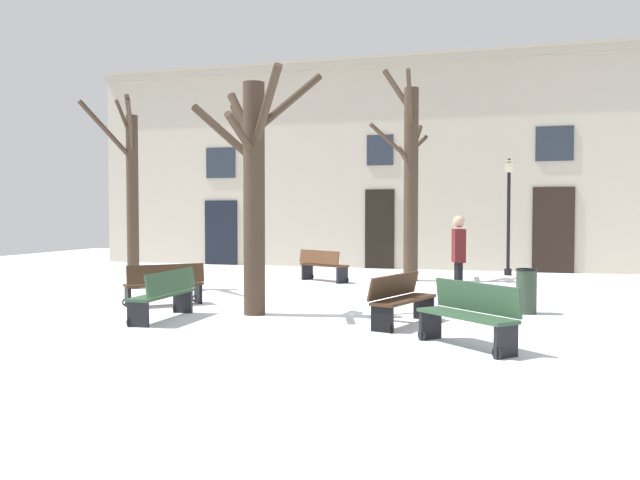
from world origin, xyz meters
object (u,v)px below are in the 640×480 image
(bench_facing_shops, at_px, (323,265))
(bench_near_center_tree, at_px, (401,299))
(tree_left_of_center, at_px, (131,191))
(tree_foreground, at_px, (410,173))
(streetlamp, at_px, (509,203))
(litter_bin, at_px, (526,291))
(bench_back_to_back_right, at_px, (165,294))
(tree_right_of_center, at_px, (254,182))
(person_by_shop_door, at_px, (459,255))
(bench_far_corner, at_px, (469,314))
(bench_by_litter_bin, at_px, (164,284))

(bench_facing_shops, relative_size, bench_near_center_tree, 0.88)
(tree_left_of_center, relative_size, bench_facing_shops, 2.97)
(tree_foreground, distance_m, streetlamp, 3.59)
(litter_bin, height_order, bench_back_to_back_right, bench_back_to_back_right)
(tree_right_of_center, bearing_deg, person_by_shop_door, 34.14)
(bench_back_to_back_right, bearing_deg, litter_bin, 111.07)
(tree_right_of_center, height_order, bench_far_corner, tree_right_of_center)
(bench_far_corner, bearing_deg, bench_near_center_tree, 170.09)
(streetlamp, relative_size, bench_back_to_back_right, 1.91)
(tree_left_of_center, relative_size, bench_back_to_back_right, 2.50)
(bench_facing_shops, relative_size, person_by_shop_door, 0.84)
(bench_far_corner, distance_m, bench_back_to_back_right, 5.43)
(tree_left_of_center, bearing_deg, tree_foreground, 33.02)
(tree_foreground, xyz_separation_m, streetlamp, (2.55, 2.40, -0.80))
(bench_near_center_tree, bearing_deg, tree_right_of_center, 98.28)
(bench_far_corner, bearing_deg, bench_back_to_back_right, -147.96)
(tree_foreground, xyz_separation_m, bench_facing_shops, (-2.21, -0.98, -2.51))
(bench_far_corner, distance_m, person_by_shop_door, 4.45)
(bench_facing_shops, height_order, bench_far_corner, bench_far_corner)
(bench_far_corner, bearing_deg, tree_left_of_center, -168.13)
(tree_left_of_center, relative_size, bench_by_litter_bin, 3.10)
(tree_foreground, bearing_deg, litter_bin, -60.37)
(tree_left_of_center, xyz_separation_m, bench_far_corner, (8.59, -5.06, -1.93))
(tree_foreground, relative_size, bench_facing_shops, 3.82)
(tree_left_of_center, distance_m, streetlamp, 10.87)
(bench_by_litter_bin, distance_m, bench_far_corner, 6.81)
(tree_foreground, bearing_deg, tree_left_of_center, -146.98)
(bench_by_litter_bin, bearing_deg, bench_back_to_back_right, 77.22)
(tree_left_of_center, xyz_separation_m, tree_right_of_center, (4.52, -3.05, 0.06))
(litter_bin, relative_size, bench_facing_shops, 0.55)
(bench_near_center_tree, height_order, bench_back_to_back_right, bench_back_to_back_right)
(bench_back_to_back_right, bearing_deg, streetlamp, 150.08)
(bench_far_corner, height_order, person_by_shop_door, person_by_shop_door)
(streetlamp, distance_m, bench_facing_shops, 6.08)
(person_by_shop_door, bearing_deg, litter_bin, -137.59)
(tree_right_of_center, xyz_separation_m, person_by_shop_door, (3.49, 2.37, -1.43))
(litter_bin, distance_m, bench_far_corner, 3.68)
(streetlamp, height_order, litter_bin, streetlamp)
(tree_left_of_center, xyz_separation_m, person_by_shop_door, (8.01, -0.68, -1.37))
(streetlamp, relative_size, person_by_shop_door, 1.91)
(person_by_shop_door, bearing_deg, tree_left_of_center, 67.74)
(litter_bin, relative_size, bench_back_to_back_right, 0.46)
(tree_left_of_center, xyz_separation_m, streetlamp, (8.76, 6.44, -0.25))
(tree_foreground, height_order, streetlamp, tree_foreground)
(bench_facing_shops, bearing_deg, bench_back_to_back_right, 114.47)
(bench_by_litter_bin, bearing_deg, person_by_shop_door, 154.54)
(person_by_shop_door, bearing_deg, bench_back_to_back_right, 108.16)
(streetlamp, bearing_deg, bench_near_center_tree, -98.19)
(streetlamp, relative_size, litter_bin, 4.14)
(tree_right_of_center, height_order, streetlamp, tree_right_of_center)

